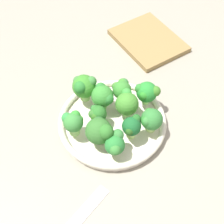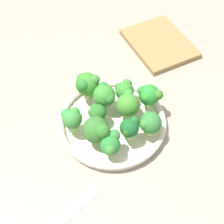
% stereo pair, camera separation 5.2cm
% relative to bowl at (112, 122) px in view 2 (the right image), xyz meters
% --- Properties ---
extents(ground_plane, '(1.30, 1.30, 0.03)m').
position_rel_bowl_xyz_m(ground_plane, '(-0.03, 0.00, -0.03)').
color(ground_plane, gray).
extents(bowl, '(0.27, 0.27, 0.03)m').
position_rel_bowl_xyz_m(bowl, '(0.00, 0.00, 0.00)').
color(bowl, silver).
rests_on(bowl, ground_plane).
extents(broccoli_floret_0, '(0.06, 0.06, 0.07)m').
position_rel_bowl_xyz_m(broccoli_floret_0, '(-0.02, 0.04, 0.05)').
color(broccoli_floret_0, '#88CF64').
rests_on(broccoli_floret_0, bowl).
extents(broccoli_floret_1, '(0.05, 0.05, 0.06)m').
position_rel_bowl_xyz_m(broccoli_floret_1, '(0.05, 0.04, 0.05)').
color(broccoli_floret_1, '#A0D069').
rests_on(broccoli_floret_1, bowl).
extents(broccoli_floret_2, '(0.04, 0.04, 0.05)m').
position_rel_bowl_xyz_m(broccoli_floret_2, '(0.00, -0.04, 0.04)').
color(broccoli_floret_2, '#9FD974').
rests_on(broccoli_floret_2, bowl).
extents(broccoli_floret_3, '(0.05, 0.05, 0.06)m').
position_rel_bowl_xyz_m(broccoli_floret_3, '(0.03, -0.09, 0.05)').
color(broccoli_floret_3, '#8ECB67').
rests_on(broccoli_floret_3, bowl).
extents(broccoli_floret_4, '(0.06, 0.05, 0.06)m').
position_rel_bowl_xyz_m(broccoli_floret_4, '(-0.07, 0.03, 0.05)').
color(broccoli_floret_4, '#94C770').
rests_on(broccoli_floret_4, bowl).
extents(broccoli_floret_5, '(0.06, 0.05, 0.06)m').
position_rel_bowl_xyz_m(broccoli_floret_5, '(0.09, 0.00, 0.05)').
color(broccoli_floret_5, '#8DC55D').
rests_on(broccoli_floret_5, bowl).
extents(broccoli_floret_6, '(0.05, 0.05, 0.06)m').
position_rel_bowl_xyz_m(broccoli_floret_6, '(0.03, 0.09, 0.05)').
color(broccoli_floret_6, '#A2C96B').
rests_on(broccoli_floret_6, bowl).
extents(broccoli_floret_7, '(0.06, 0.07, 0.07)m').
position_rel_bowl_xyz_m(broccoli_floret_7, '(0.06, -0.03, 0.05)').
color(broccoli_floret_7, '#95CB64').
rests_on(broccoli_floret_7, bowl).
extents(broccoli_floret_8, '(0.06, 0.06, 0.07)m').
position_rel_bowl_xyz_m(broccoli_floret_8, '(-0.04, -0.02, 0.06)').
color(broccoli_floret_8, '#7AB85B').
rests_on(broccoli_floret_8, bowl).
extents(broccoli_floret_9, '(0.05, 0.06, 0.07)m').
position_rel_bowl_xyz_m(broccoli_floret_9, '(-0.05, 0.09, 0.06)').
color(broccoli_floret_9, '#92D370').
rests_on(broccoli_floret_9, bowl).
extents(broccoli_floret_10, '(0.06, 0.06, 0.08)m').
position_rel_bowl_xyz_m(broccoli_floret_10, '(-0.07, -0.07, 0.06)').
color(broccoli_floret_10, '#7FB359').
rests_on(broccoli_floret_10, bowl).
extents(cutting_board, '(0.27, 0.25, 0.02)m').
position_rel_bowl_xyz_m(cutting_board, '(-0.31, 0.13, -0.01)').
color(cutting_board, olive).
rests_on(cutting_board, ground_plane).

